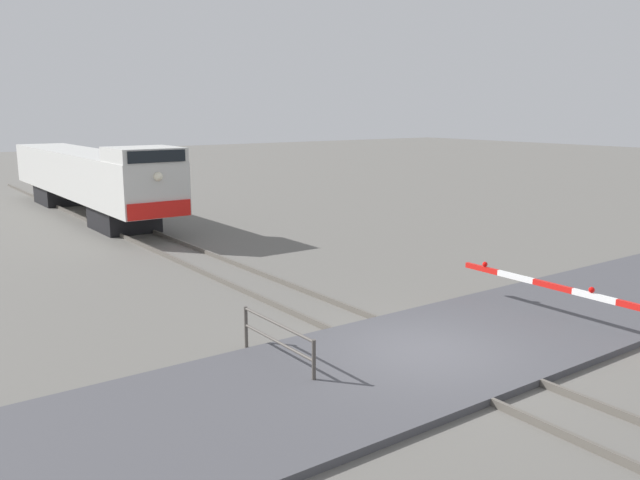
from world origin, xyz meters
TOP-DOWN VIEW (x-y plane):
  - ground_plane at (0.00, 0.00)m, footprint 160.00×160.00m
  - rail_track_left at (-0.72, 0.00)m, footprint 0.08×80.00m
  - rail_track_right at (0.72, 0.00)m, footprint 0.08×80.00m
  - road_surface at (0.00, 0.00)m, footprint 36.00×4.79m
  - locomotive at (0.00, 23.54)m, footprint 2.71×18.69m
  - crossing_gate at (4.09, -2.30)m, footprint 0.36×6.28m
  - guard_railing at (-2.84, 1.46)m, footprint 0.08×2.70m

SIDE VIEW (x-z plane):
  - ground_plane at x=0.00m, z-range 0.00..0.00m
  - rail_track_left at x=-0.72m, z-range 0.00..0.15m
  - rail_track_right at x=0.72m, z-range 0.00..0.15m
  - road_surface at x=0.00m, z-range 0.00..0.15m
  - guard_railing at x=-2.84m, z-range 0.15..1.10m
  - crossing_gate at x=4.09m, z-range 0.15..1.34m
  - locomotive at x=0.00m, z-range 0.09..3.84m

